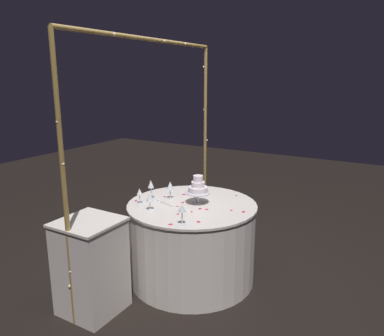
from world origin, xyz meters
name	(u,v)px	position (x,y,z in m)	size (l,w,h in m)	color
ground_plane	(192,277)	(0.00, 0.00, 0.00)	(12.00, 12.00, 0.00)	black
decorative_arch	(151,124)	(0.00, 0.43, 1.44)	(2.15, 0.06, 2.19)	olive
main_table	(192,241)	(0.00, 0.00, 0.37)	(1.18, 1.18, 0.74)	silver
side_table	(91,266)	(-0.84, 0.44, 0.39)	(0.46, 0.46, 0.77)	silver
tiered_cake	(198,188)	(0.04, -0.04, 0.89)	(0.22, 0.22, 0.26)	silver
wine_glass_0	(170,186)	(0.03, 0.25, 0.86)	(0.06, 0.06, 0.17)	silver
wine_glass_1	(150,198)	(-0.32, 0.24, 0.84)	(0.07, 0.07, 0.15)	silver
wine_glass_2	(140,193)	(-0.23, 0.41, 0.84)	(0.06, 0.06, 0.15)	silver
wine_glass_3	(182,209)	(-0.46, -0.18, 0.86)	(0.06, 0.06, 0.16)	silver
wine_glass_4	(151,185)	(-0.06, 0.41, 0.87)	(0.06, 0.06, 0.18)	silver
cake_knife	(162,202)	(-0.10, 0.26, 0.74)	(0.12, 0.28, 0.01)	silver
rose_petal_0	(194,192)	(0.30, 0.16, 0.74)	(0.04, 0.02, 0.00)	#C61951
rose_petal_1	(192,212)	(-0.18, -0.10, 0.74)	(0.02, 0.02, 0.00)	#C61951
rose_petal_2	(231,210)	(0.02, -0.38, 0.74)	(0.03, 0.02, 0.00)	#C61951
rose_petal_3	(178,214)	(-0.29, -0.03, 0.74)	(0.03, 0.02, 0.00)	#C61951
rose_petal_4	(171,224)	(-0.50, -0.10, 0.74)	(0.04, 0.03, 0.00)	#C61951
rose_petal_5	(183,203)	(-0.01, 0.09, 0.74)	(0.04, 0.03, 0.00)	#C61951
rose_petal_6	(243,212)	(0.04, -0.48, 0.74)	(0.04, 0.03, 0.00)	#C61951
rose_petal_7	(165,197)	(0.04, 0.33, 0.74)	(0.03, 0.02, 0.00)	#C61951
rose_petal_8	(200,209)	(-0.08, -0.13, 0.74)	(0.04, 0.03, 0.00)	#C61951
rose_petal_9	(184,194)	(0.20, 0.21, 0.74)	(0.04, 0.03, 0.00)	#C61951
rose_petal_10	(207,209)	(-0.06, -0.18, 0.74)	(0.04, 0.03, 0.00)	#C61951
rose_petal_11	(236,195)	(0.42, -0.25, 0.74)	(0.03, 0.02, 0.00)	#C61951
rose_petal_12	(177,206)	(-0.12, 0.08, 0.74)	(0.03, 0.02, 0.00)	#C61951
rose_petal_13	(199,222)	(-0.35, -0.26, 0.74)	(0.04, 0.03, 0.00)	#C61951
rose_petal_14	(136,201)	(-0.19, 0.49, 0.74)	(0.03, 0.02, 0.00)	#C61951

